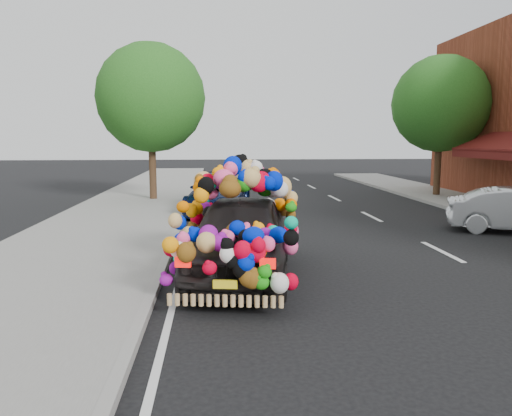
# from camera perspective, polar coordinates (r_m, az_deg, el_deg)

# --- Properties ---
(ground) EXTENTS (100.00, 100.00, 0.00)m
(ground) POSITION_cam_1_polar(r_m,az_deg,el_deg) (10.72, 2.68, -5.36)
(ground) COLOR black
(ground) RESTS_ON ground
(sidewalk) EXTENTS (4.00, 60.00, 0.12)m
(sidewalk) POSITION_cam_1_polar(r_m,az_deg,el_deg) (11.03, -20.16, -5.16)
(sidewalk) COLOR gray
(sidewalk) RESTS_ON ground
(kerb) EXTENTS (0.15, 60.00, 0.13)m
(kerb) POSITION_cam_1_polar(r_m,az_deg,el_deg) (10.67, -9.98, -5.19)
(kerb) COLOR gray
(kerb) RESTS_ON ground
(lane_markings) EXTENTS (6.00, 50.00, 0.01)m
(lane_markings) POSITION_cam_1_polar(r_m,az_deg,el_deg) (11.73, 20.47, -4.68)
(lane_markings) COLOR silver
(lane_markings) RESTS_ON ground
(tree_near_sidewalk) EXTENTS (4.20, 4.20, 6.13)m
(tree_near_sidewalk) POSITION_cam_1_polar(r_m,az_deg,el_deg) (20.06, -11.95, 12.21)
(tree_near_sidewalk) COLOR #332114
(tree_near_sidewalk) RESTS_ON ground
(tree_far_b) EXTENTS (4.00, 4.00, 5.90)m
(tree_far_b) POSITION_cam_1_polar(r_m,az_deg,el_deg) (22.44, 20.36, 11.08)
(tree_far_b) COLOR #332114
(tree_far_b) RESTS_ON ground
(plush_art_car) EXTENTS (2.72, 4.73, 2.10)m
(plush_art_car) POSITION_cam_1_polar(r_m,az_deg,el_deg) (8.90, -1.79, -1.05)
(plush_art_car) COLOR black
(plush_art_car) RESTS_ON ground
(navy_sedan) EXTENTS (2.50, 4.64, 1.28)m
(navy_sedan) POSITION_cam_1_polar(r_m,az_deg,el_deg) (16.85, -4.23, 1.68)
(navy_sedan) COLOR #051032
(navy_sedan) RESTS_ON ground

